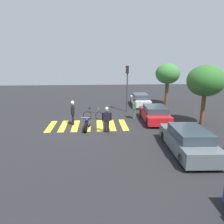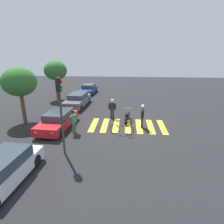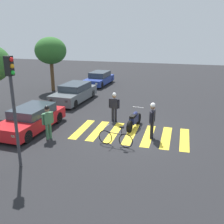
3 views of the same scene
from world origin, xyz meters
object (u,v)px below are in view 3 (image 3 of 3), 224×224
object	(u,v)px
traffic_light_pole	(13,95)
officer_on_foot	(152,118)
pedestrian_bystander	(48,120)
car_red_convertible	(31,119)
police_motorcycle	(134,120)
car_blue_hatchback	(99,79)
car_grey_coupe	(74,93)
leaning_bicycle	(116,138)
officer_by_motorcycle	(114,105)

from	to	relation	value
traffic_light_pole	officer_on_foot	bearing A→B (deg)	-48.56
pedestrian_bystander	car_red_convertible	bearing A→B (deg)	59.32
police_motorcycle	officer_on_foot	bearing A→B (deg)	-136.88
officer_on_foot	car_blue_hatchback	world-z (taller)	officer_on_foot
car_blue_hatchback	car_red_convertible	bearing A→B (deg)	-179.31
car_grey_coupe	traffic_light_pole	xyz separation A→B (m)	(-9.65, -1.76, 2.25)
pedestrian_bystander	car_blue_hatchback	distance (m)	13.37
car_blue_hatchback	leaning_bicycle	bearing A→B (deg)	-159.18
officer_on_foot	officer_by_motorcycle	size ratio (longest dim) A/B	1.05
leaning_bicycle	pedestrian_bystander	distance (m)	3.45
officer_by_motorcycle	car_red_convertible	distance (m)	4.67
traffic_light_pole	leaning_bicycle	bearing A→B (deg)	-48.68
car_red_convertible	car_grey_coupe	size ratio (longest dim) A/B	0.95
leaning_bicycle	officer_by_motorcycle	bearing A→B (deg)	15.76
officer_on_foot	police_motorcycle	bearing A→B (deg)	43.12
officer_on_foot	pedestrian_bystander	size ratio (longest dim) A/B	1.07
pedestrian_bystander	officer_on_foot	bearing A→B (deg)	-74.13
leaning_bicycle	car_red_convertible	world-z (taller)	car_red_convertible
officer_on_foot	officer_by_motorcycle	bearing A→B (deg)	51.38
police_motorcycle	officer_by_motorcycle	size ratio (longest dim) A/B	1.17
police_motorcycle	car_grey_coupe	bearing A→B (deg)	50.98
police_motorcycle	leaning_bicycle	bearing A→B (deg)	171.09
officer_by_motorcycle	car_red_convertible	xyz separation A→B (m)	(-2.47, 3.95, -0.39)
car_red_convertible	leaning_bicycle	bearing A→B (deg)	-99.59
officer_by_motorcycle	car_red_convertible	bearing A→B (deg)	121.99
officer_on_foot	pedestrian_bystander	xyz separation A→B (m)	(-1.40, 4.91, -0.09)
officer_by_motorcycle	car_grey_coupe	world-z (taller)	officer_by_motorcycle
officer_on_foot	pedestrian_bystander	bearing A→B (deg)	105.87
car_grey_coupe	pedestrian_bystander	bearing A→B (deg)	-167.43
police_motorcycle	pedestrian_bystander	distance (m)	4.62
police_motorcycle	car_blue_hatchback	xyz separation A→B (m)	(10.69, 5.42, 0.15)
officer_on_foot	car_blue_hatchback	bearing A→B (deg)	28.82
officer_by_motorcycle	pedestrian_bystander	size ratio (longest dim) A/B	1.02
officer_on_foot	officer_by_motorcycle	xyz separation A→B (m)	(1.95, 2.44, -0.07)
leaning_bicycle	car_red_convertible	bearing A→B (deg)	80.41
officer_by_motorcycle	car_blue_hatchback	world-z (taller)	officer_by_motorcycle
officer_on_foot	traffic_light_pole	distance (m)	6.52
leaning_bicycle	officer_on_foot	distance (m)	2.13
car_grey_coupe	car_blue_hatchback	distance (m)	6.36
pedestrian_bystander	car_grey_coupe	distance (m)	7.09
car_grey_coupe	car_red_convertible	bearing A→B (deg)	-179.38
pedestrian_bystander	traffic_light_pole	size ratio (longest dim) A/B	0.40
police_motorcycle	leaning_bicycle	size ratio (longest dim) A/B	1.19
officer_on_foot	pedestrian_bystander	distance (m)	5.10
officer_by_motorcycle	pedestrian_bystander	distance (m)	4.16
car_blue_hatchback	car_grey_coupe	bearing A→B (deg)	-179.24
leaning_bicycle	car_red_convertible	size ratio (longest dim) A/B	0.38
car_blue_hatchback	traffic_light_pole	distance (m)	16.28
police_motorcycle	traffic_light_pole	xyz separation A→B (m)	(-5.33, 3.58, 2.44)
car_red_convertible	officer_by_motorcycle	bearing A→B (deg)	-58.01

